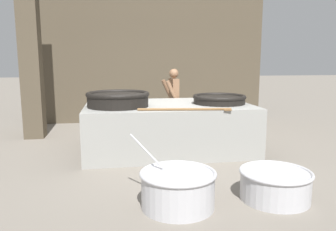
{
  "coord_description": "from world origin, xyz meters",
  "views": [
    {
      "loc": [
        -0.96,
        -5.91,
        1.64
      ],
      "look_at": [
        0.0,
        0.0,
        0.65
      ],
      "focal_mm": 35.0,
      "sensor_mm": 36.0,
      "label": 1
    }
  ],
  "objects_px": {
    "giant_wok_far": "(219,99)",
    "prep_bowl_meat": "(275,183)",
    "cook": "(173,99)",
    "prep_bowl_vegetables": "(178,187)",
    "giant_wok_near": "(118,99)"
  },
  "relations": [
    {
      "from": "cook",
      "to": "prep_bowl_meat",
      "type": "xyz_separation_m",
      "value": [
        0.58,
        -3.67,
        -0.6
      ]
    },
    {
      "from": "giant_wok_near",
      "to": "giant_wok_far",
      "type": "distance_m",
      "value": 1.86
    },
    {
      "from": "prep_bowl_meat",
      "to": "cook",
      "type": "bearing_deg",
      "value": 99.01
    },
    {
      "from": "giant_wok_far",
      "to": "prep_bowl_meat",
      "type": "height_order",
      "value": "giant_wok_far"
    },
    {
      "from": "giant_wok_far",
      "to": "prep_bowl_vegetables",
      "type": "bearing_deg",
      "value": -117.66
    },
    {
      "from": "giant_wok_near",
      "to": "cook",
      "type": "distance_m",
      "value": 1.92
    },
    {
      "from": "prep_bowl_vegetables",
      "to": "prep_bowl_meat",
      "type": "bearing_deg",
      "value": 0.82
    },
    {
      "from": "giant_wok_near",
      "to": "cook",
      "type": "bearing_deg",
      "value": 49.61
    },
    {
      "from": "prep_bowl_vegetables",
      "to": "cook",
      "type": "bearing_deg",
      "value": 80.63
    },
    {
      "from": "giant_wok_near",
      "to": "prep_bowl_meat",
      "type": "bearing_deg",
      "value": -50.68
    },
    {
      "from": "giant_wok_far",
      "to": "cook",
      "type": "distance_m",
      "value": 1.48
    },
    {
      "from": "giant_wok_near",
      "to": "giant_wok_far",
      "type": "relative_size",
      "value": 1.11
    },
    {
      "from": "giant_wok_far",
      "to": "giant_wok_near",
      "type": "bearing_deg",
      "value": -176.47
    },
    {
      "from": "giant_wok_far",
      "to": "cook",
      "type": "relative_size",
      "value": 0.67
    },
    {
      "from": "giant_wok_far",
      "to": "cook",
      "type": "bearing_deg",
      "value": 115.0
    }
  ]
}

